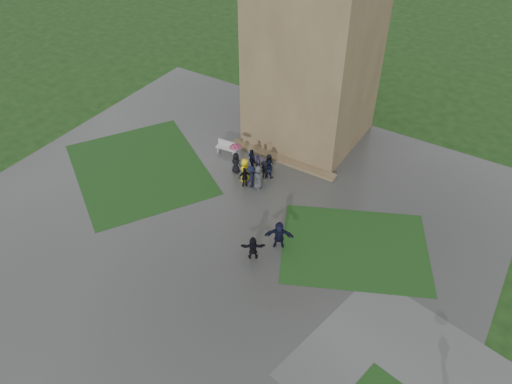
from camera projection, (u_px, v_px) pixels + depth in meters
The scene contains 10 objects.
ground at pixel (198, 245), 31.41m from camera, with size 120.00×120.00×0.00m, color black.
plaza at pixel (216, 226), 32.71m from camera, with size 34.00×34.00×0.02m, color #333331.
lawn_inset_left at pixel (140, 169), 37.48m from camera, with size 11.00×9.00×0.01m, color #143412.
lawn_inset_right at pixel (355, 247), 31.19m from camera, with size 9.00×7.00×0.01m, color #143412.
tower at pixel (316, 27), 35.45m from camera, with size 8.00×8.00×18.00m, color brown.
tower_plinth at pixel (281, 159), 38.24m from camera, with size 9.00×0.80×0.22m, color brown.
bench at pixel (227, 147), 38.75m from camera, with size 1.77×0.71×1.00m.
visitor_cluster at pixel (253, 167), 35.86m from camera, with size 3.33×3.41×2.64m.
pedestrian_mid at pixel (279, 235), 30.70m from camera, with size 1.78×0.64×1.92m, color black.
pedestrian_near at pixel (253, 248), 30.05m from camera, with size 1.49×0.54×1.61m, color black.
Camera 1 is at (14.81, -16.75, 22.61)m, focal length 35.00 mm.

